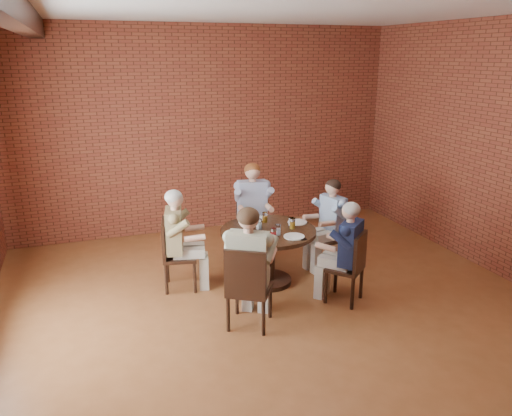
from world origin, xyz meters
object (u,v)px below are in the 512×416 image
object	(u,v)px
chair_e	(351,265)
smartphone	(301,238)
chair_b	(252,218)
chair_c	(173,252)
diner_a	(329,224)
diner_b	(253,210)
diner_c	(179,240)
diner_e	(346,253)
diner_d	(249,268)
chair_a	(333,233)
chair_d	(248,286)
dining_table	(268,245)

from	to	relation	value
chair_e	smartphone	distance (m)	0.68
chair_b	chair_c	distance (m)	1.64
diner_a	chair_c	distance (m)	2.20
diner_b	diner_c	distance (m)	1.52
chair_c	diner_e	world-z (taller)	diner_e
diner_c	diner_d	world-z (taller)	diner_d
chair_e	diner_e	xyz separation A→B (m)	(-0.05, 0.06, 0.14)
diner_b	smartphone	world-z (taller)	diner_b
diner_b	chair_a	bearing A→B (deg)	-34.20
chair_a	diner_c	bearing A→B (deg)	-102.21
diner_c	diner_e	xyz separation A→B (m)	(1.81, -1.04, -0.02)
chair_e	chair_a	bearing A→B (deg)	-148.28
chair_a	chair_c	world-z (taller)	chair_c
chair_c	diner_a	bearing A→B (deg)	-79.27
diner_b	smartphone	xyz separation A→B (m)	(0.11, -1.50, 0.06)
diner_d	diner_c	bearing A→B (deg)	-33.77
chair_c	diner_b	bearing A→B (deg)	-47.38
chair_d	diner_d	size ratio (longest dim) A/B	0.70
diner_a	chair_d	size ratio (longest dim) A/B	1.32
chair_d	diner_a	bearing A→B (deg)	-111.32
chair_c	chair_d	bearing A→B (deg)	-143.62
chair_d	chair_c	bearing A→B (deg)	-34.22
diner_a	chair_d	world-z (taller)	diner_a
diner_a	chair_b	distance (m)	1.26
chair_e	diner_e	world-z (taller)	diner_e
diner_b	chair_c	world-z (taller)	diner_b
diner_a	diner_b	size ratio (longest dim) A/B	0.92
chair_a	diner_e	xyz separation A→B (m)	(-0.38, -1.01, 0.14)
chair_d	diner_e	distance (m)	1.35
diner_a	chair_e	world-z (taller)	diner_a
chair_b	diner_a	bearing A→B (deg)	-40.61
chair_b	chair_e	world-z (taller)	chair_b
dining_table	diner_a	bearing A→B (deg)	11.41
chair_a	chair_b	size ratio (longest dim) A/B	0.94
chair_e	diner_b	bearing A→B (deg)	-114.23
diner_c	diner_b	bearing A→B (deg)	-45.25
diner_e	smartphone	world-z (taller)	diner_e
diner_a	diner_e	xyz separation A→B (m)	(-0.30, -0.99, -0.00)
chair_c	diner_e	xyz separation A→B (m)	(1.89, -1.05, 0.13)
diner_a	diner_e	bearing A→B (deg)	-28.23
chair_d	chair_e	world-z (taller)	chair_d
chair_d	diner_b	bearing A→B (deg)	-79.07
diner_b	chair_d	world-z (taller)	diner_b
diner_a	diner_b	world-z (taller)	diner_b
chair_b	chair_c	bearing A→B (deg)	-138.65
diner_d	dining_table	bearing A→B (deg)	-90.00
chair_b	chair_e	xyz separation A→B (m)	(0.57, -2.00, -0.03)
smartphone	chair_d	bearing A→B (deg)	-151.56
diner_a	chair_b	world-z (taller)	diner_a
dining_table	chair_d	world-z (taller)	chair_d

